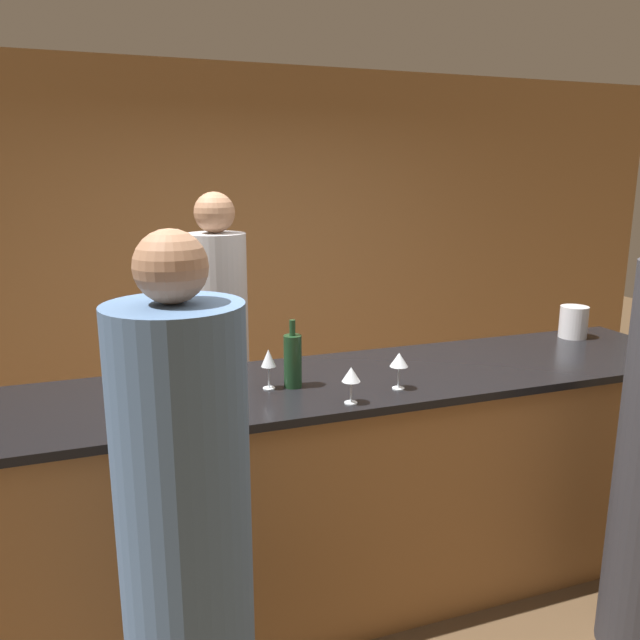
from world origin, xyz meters
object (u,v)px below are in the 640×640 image
(bartender, at_px, (221,376))
(ice_bucket, at_px, (573,322))
(wine_bottle_0, at_px, (293,360))
(guest_0, at_px, (188,571))

(bartender, height_order, ice_bucket, bartender)
(bartender, distance_m, wine_bottle_0, 0.91)
(wine_bottle_0, distance_m, ice_bucket, 1.73)
(wine_bottle_0, bearing_deg, guest_0, -125.38)
(ice_bucket, bearing_deg, bartender, 163.03)
(bartender, relative_size, guest_0, 1.03)
(guest_0, xyz_separation_m, ice_bucket, (2.28, 1.07, 0.32))
(wine_bottle_0, height_order, ice_bucket, wine_bottle_0)
(wine_bottle_0, xyz_separation_m, ice_bucket, (1.71, 0.27, -0.03))
(bartender, bearing_deg, ice_bucket, 163.03)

